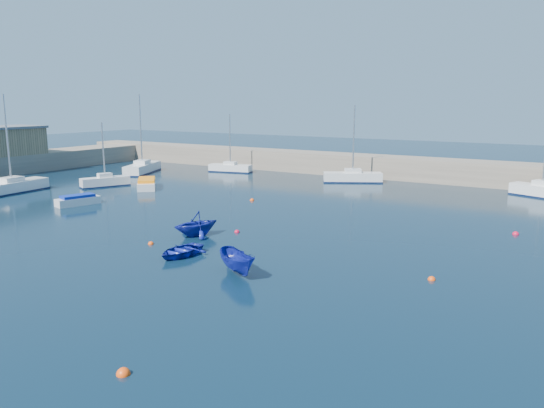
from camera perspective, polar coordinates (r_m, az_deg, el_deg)
The scene contains 20 objects.
ground at distance 30.41m, azimuth -22.17°, elevation -7.59°, with size 220.00×220.00×0.00m, color black.
back_wall at distance 67.53m, azimuth 10.86°, elevation 4.03°, with size 96.00×4.50×2.60m, color #7C6F5E.
brick_shed_a at distance 77.43m, azimuth -26.71°, elevation 6.01°, with size 6.00×8.00×3.40m, color #89724F.
sailboat_2 at distance 60.60m, azimuth -26.20°, elevation 1.69°, with size 2.93×7.83×9.97m.
sailboat_3 at distance 61.25m, azimuth -17.51°, elevation 2.34°, with size 3.46×5.33×7.02m.
sailboat_4 at distance 71.76m, azimuth -13.76°, elevation 3.80°, with size 5.07×8.03×10.18m.
sailboat_5 at distance 70.83m, azimuth -4.50°, elevation 3.90°, with size 5.94×2.79×7.59m.
sailboat_6 at distance 62.35m, azimuth 8.66°, elevation 2.91°, with size 6.75×4.89×8.82m.
sailboat_7 at distance 58.20m, azimuth 27.04°, elevation 1.28°, with size 6.13×3.79×8.00m.
motorboat_1 at distance 51.18m, azimuth -20.15°, elevation 0.39°, with size 2.33×4.05×0.94m.
motorboat_2 at distance 58.98m, azimuth -13.33°, elevation 2.15°, with size 4.83×5.01×1.06m.
dinghy_center at distance 32.77m, azimuth -9.82°, elevation -4.99°, with size 2.31×3.24×0.67m, color navy.
dinghy_left at distance 37.32m, azimuth -8.18°, elevation -2.11°, with size 2.87×3.33×1.75m, color navy.
dinghy_right at distance 28.99m, azimuth -3.73°, elevation -6.30°, with size 1.28×3.41×1.32m, color navy.
buoy_0 at distance 35.93m, azimuth -12.89°, elevation -4.23°, with size 0.38×0.38×0.38m, color #FF4A0D.
buoy_1 at distance 38.22m, azimuth -3.79°, elevation -3.06°, with size 0.39×0.39×0.39m, color red.
buoy_2 at distance 29.45m, azimuth 16.79°, elevation -7.83°, with size 0.41×0.41×0.41m, color #FF4A0D.
buoy_3 at distance 50.27m, azimuth -2.16°, elevation 0.37°, with size 0.43×0.43×0.43m, color #FF4A0D.
buoy_4 at distance 41.28m, azimuth 24.73°, elevation -3.00°, with size 0.46×0.46×0.46m, color red.
buoy_5 at distance 19.88m, azimuth -15.69°, elevation -17.24°, with size 0.50×0.50×0.50m, color #FF4A0D.
Camera 1 is at (23.63, -16.75, 9.27)m, focal length 35.00 mm.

